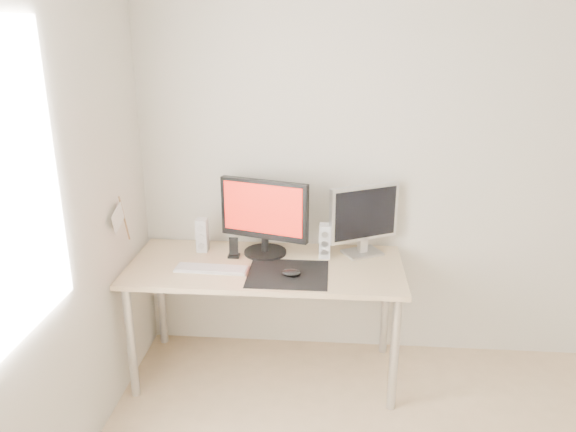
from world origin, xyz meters
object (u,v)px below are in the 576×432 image
object	(u,v)px
speaker_left	(202,235)
speaker_right	(325,241)
mouse	(291,273)
main_monitor	(264,215)
desk	(266,277)
phone_dock	(234,251)
second_monitor	(364,217)
keyboard	(212,269)

from	to	relation	value
speaker_left	speaker_right	size ratio (longest dim) A/B	1.00
mouse	main_monitor	distance (m)	0.43
desk	speaker_right	world-z (taller)	speaker_right
desk	main_monitor	bearing A→B (deg)	98.42
desk	phone_dock	distance (m)	0.25
speaker_right	phone_dock	xyz separation A→B (m)	(-0.54, -0.04, -0.07)
speaker_left	phone_dock	size ratio (longest dim) A/B	1.68
main_monitor	phone_dock	distance (m)	0.29
desk	speaker_right	bearing A→B (deg)	22.12
speaker_left	mouse	bearing A→B (deg)	-29.82
desk	speaker_left	size ratio (longest dim) A/B	7.70
mouse	phone_dock	size ratio (longest dim) A/B	0.86
main_monitor	second_monitor	bearing A→B (deg)	4.71
speaker_left	phone_dock	distance (m)	0.23
second_monitor	phone_dock	xyz separation A→B (m)	(-0.77, -0.11, -0.20)
mouse	main_monitor	xyz separation A→B (m)	(-0.19, 0.31, 0.23)
speaker_right	keyboard	size ratio (longest dim) A/B	0.49
desk	second_monitor	size ratio (longest dim) A/B	3.68
desk	keyboard	size ratio (longest dim) A/B	3.76
desk	second_monitor	distance (m)	0.69
mouse	keyboard	size ratio (longest dim) A/B	0.25
mouse	keyboard	distance (m)	0.46
phone_dock	desk	bearing A→B (deg)	-25.26
desk	keyboard	bearing A→B (deg)	-161.33
second_monitor	speaker_right	bearing A→B (deg)	-163.19
main_monitor	speaker_left	distance (m)	0.42
second_monitor	speaker_left	distance (m)	0.99
main_monitor	keyboard	world-z (taller)	main_monitor
second_monitor	speaker_right	size ratio (longest dim) A/B	2.09
second_monitor	desk	bearing A→B (deg)	-159.97
second_monitor	speaker_right	distance (m)	0.28
second_monitor	mouse	bearing A→B (deg)	-138.70
desk	speaker_right	size ratio (longest dim) A/B	7.70
mouse	phone_dock	xyz separation A→B (m)	(-0.36, 0.25, 0.02)
keyboard	speaker_left	bearing A→B (deg)	112.37
speaker_right	desk	bearing A→B (deg)	-157.88
speaker_right	keyboard	world-z (taller)	speaker_right
mouse	speaker_left	bearing A→B (deg)	150.18
main_monitor	second_monitor	size ratio (longest dim) A/B	1.24
main_monitor	keyboard	size ratio (longest dim) A/B	1.27
speaker_right	phone_dock	distance (m)	0.55
speaker_right	mouse	bearing A→B (deg)	-121.81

